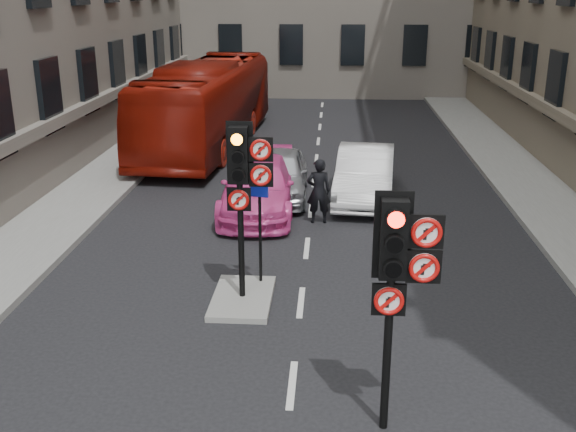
# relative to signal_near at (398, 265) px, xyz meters

# --- Properties ---
(pavement_left) EXTENTS (3.00, 50.00, 0.16)m
(pavement_left) POSITION_rel_signal_near_xyz_m (-8.69, 11.01, -2.50)
(pavement_left) COLOR gray
(pavement_left) RESTS_ON ground
(pavement_right) EXTENTS (3.00, 50.00, 0.16)m
(pavement_right) POSITION_rel_signal_near_xyz_m (5.71, 11.01, -2.50)
(pavement_right) COLOR gray
(pavement_right) RESTS_ON ground
(centre_island) EXTENTS (1.20, 2.00, 0.12)m
(centre_island) POSITION_rel_signal_near_xyz_m (-2.69, 4.01, -2.52)
(centre_island) COLOR gray
(centre_island) RESTS_ON ground
(signal_near) EXTENTS (0.91, 0.40, 3.58)m
(signal_near) POSITION_rel_signal_near_xyz_m (0.00, 0.00, 0.00)
(signal_near) COLOR black
(signal_near) RESTS_ON ground
(signal_far) EXTENTS (0.91, 0.40, 3.58)m
(signal_far) POSITION_rel_signal_near_xyz_m (-2.60, 4.00, 0.12)
(signal_far) COLOR black
(signal_far) RESTS_ON centre_island
(car_silver) EXTENTS (1.82, 4.32, 1.46)m
(car_silver) POSITION_rel_signal_near_xyz_m (-2.51, 11.21, -1.85)
(car_silver) COLOR #ABAEB2
(car_silver) RESTS_ON ground
(car_white) EXTENTS (2.04, 4.83, 1.55)m
(car_white) POSITION_rel_signal_near_xyz_m (0.09, 11.17, -1.81)
(car_white) COLOR white
(car_white) RESTS_ON ground
(car_pink) EXTENTS (2.14, 5.02, 1.44)m
(car_pink) POSITION_rel_signal_near_xyz_m (-2.96, 9.81, -1.86)
(car_pink) COLOR #E14297
(car_pink) RESTS_ON ground
(bus_red) EXTENTS (3.69, 12.21, 3.35)m
(bus_red) POSITION_rel_signal_near_xyz_m (-5.85, 17.84, -0.91)
(bus_red) COLOR maroon
(bus_red) RESTS_ON ground
(motorcycle) EXTENTS (0.69, 1.85, 1.09)m
(motorcycle) POSITION_rel_signal_near_xyz_m (0.53, 6.49, -2.04)
(motorcycle) COLOR black
(motorcycle) RESTS_ON ground
(motorcyclist) EXTENTS (0.70, 0.51, 1.78)m
(motorcyclist) POSITION_rel_signal_near_xyz_m (-1.25, 8.94, -1.69)
(motorcyclist) COLOR black
(motorcyclist) RESTS_ON ground
(info_sign) EXTENTS (0.38, 0.14, 2.21)m
(info_sign) POSITION_rel_signal_near_xyz_m (-2.39, 4.74, -1.04)
(info_sign) COLOR black
(info_sign) RESTS_ON centre_island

